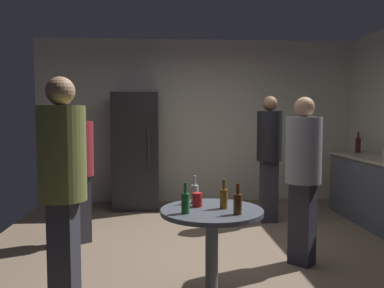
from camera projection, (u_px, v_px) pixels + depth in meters
name	position (u px, v px, depth m)	size (l,w,h in m)	color
ground_plane	(219.00, 258.00, 4.27)	(5.20, 5.20, 0.10)	#7A6651
wall_back	(198.00, 121.00, 6.78)	(5.32, 0.06, 2.70)	beige
refrigerator	(136.00, 151.00, 6.31)	(0.70, 0.68, 1.80)	black
kitchen_counter	(380.00, 191.00, 5.35)	(0.64, 1.84, 0.90)	#4C515B
wine_bottle_on_counter	(358.00, 145.00, 5.95)	(0.08, 0.08, 0.31)	#3F141E
foreground_table	(212.00, 222.00, 3.14)	(0.80, 0.80, 0.73)	#4C515B
beer_bottle_amber	(224.00, 198.00, 3.15)	(0.06, 0.06, 0.23)	#8C5919
beer_bottle_brown	(238.00, 203.00, 2.96)	(0.06, 0.06, 0.23)	#593314
beer_bottle_green	(185.00, 202.00, 2.99)	(0.06, 0.06, 0.23)	#26662D
beer_bottle_clear	(195.00, 193.00, 3.33)	(0.06, 0.06, 0.23)	silver
plastic_cup_red	(197.00, 200.00, 3.22)	(0.08, 0.08, 0.11)	red
person_in_black_shirt	(269.00, 149.00, 5.45)	(0.35, 0.35, 1.71)	#2D2D38
person_in_gray_shirt	(303.00, 168.00, 3.90)	(0.48, 0.48, 1.64)	#2D2D38
person_in_maroon_shirt	(78.00, 163.00, 4.56)	(0.47, 0.47, 1.57)	#2D2D38
person_in_olive_shirt	(63.00, 178.00, 2.88)	(0.38, 0.38, 1.74)	#2D2D38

